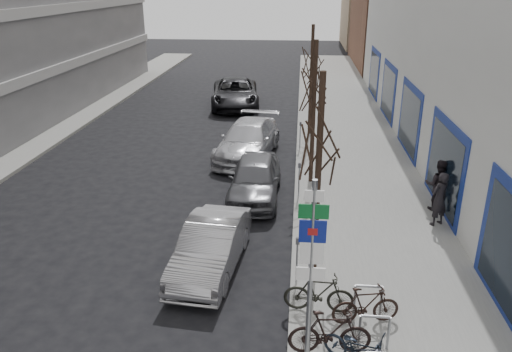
% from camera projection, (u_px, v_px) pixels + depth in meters
% --- Properties ---
extents(sidewalk_east, '(5.00, 70.00, 0.15)m').
position_uv_depth(sidewalk_east, '(360.00, 184.00, 19.29)').
color(sidewalk_east, slate).
rests_on(sidewalk_east, ground).
extents(brick_building_far, '(12.00, 14.00, 8.00)m').
position_uv_depth(brick_building_far, '(424.00, 21.00, 44.95)').
color(brick_building_far, brown).
rests_on(brick_building_far, ground).
extents(tan_building_far, '(13.00, 12.00, 9.00)m').
position_uv_depth(tan_building_far, '(400.00, 7.00, 58.62)').
color(tan_building_far, '#937A5B').
rests_on(tan_building_far, ground).
extents(highway_sign_pole, '(0.55, 0.10, 4.20)m').
position_uv_depth(highway_sign_pole, '(311.00, 266.00, 9.32)').
color(highway_sign_pole, gray).
rests_on(highway_sign_pole, ground).
extents(bike_rack, '(0.66, 2.26, 0.83)m').
position_uv_depth(bike_rack, '(374.00, 328.00, 10.43)').
color(bike_rack, gray).
rests_on(bike_rack, sidewalk_east).
extents(tree_near, '(1.80, 1.80, 5.50)m').
position_uv_depth(tree_near, '(320.00, 129.00, 11.95)').
color(tree_near, black).
rests_on(tree_near, ground).
extents(tree_mid, '(1.80, 1.80, 5.50)m').
position_uv_depth(tree_mid, '(315.00, 79.00, 17.98)').
color(tree_mid, black).
rests_on(tree_mid, ground).
extents(tree_far, '(1.80, 1.80, 5.50)m').
position_uv_depth(tree_far, '(312.00, 54.00, 24.00)').
color(tree_far, black).
rests_on(tree_far, ground).
extents(meter_front, '(0.10, 0.08, 1.27)m').
position_uv_depth(meter_front, '(297.00, 255.00, 12.69)').
color(meter_front, gray).
rests_on(meter_front, sidewalk_east).
extents(meter_mid, '(0.10, 0.08, 1.27)m').
position_uv_depth(meter_mid, '(299.00, 176.00, 17.79)').
color(meter_mid, gray).
rests_on(meter_mid, sidewalk_east).
extents(meter_back, '(0.10, 0.08, 1.27)m').
position_uv_depth(meter_back, '(300.00, 132.00, 22.89)').
color(meter_back, gray).
rests_on(meter_back, sidewalk_east).
extents(bike_near_right, '(1.79, 0.67, 1.06)m').
position_uv_depth(bike_near_right, '(330.00, 332.00, 10.27)').
color(bike_near_right, black).
rests_on(bike_near_right, sidewalk_east).
extents(bike_mid_curb, '(1.58, 1.14, 0.94)m').
position_uv_depth(bike_mid_curb, '(359.00, 346.00, 9.98)').
color(bike_mid_curb, black).
rests_on(bike_mid_curb, sidewalk_east).
extents(bike_mid_inner, '(1.69, 0.58, 1.01)m').
position_uv_depth(bike_mid_inner, '(319.00, 293.00, 11.61)').
color(bike_mid_inner, black).
rests_on(bike_mid_inner, sidewalk_east).
extents(bike_far_inner, '(1.64, 0.78, 0.96)m').
position_uv_depth(bike_far_inner, '(366.00, 305.00, 11.22)').
color(bike_far_inner, black).
rests_on(bike_far_inner, sidewalk_east).
extents(parked_car_front, '(1.83, 4.28, 1.37)m').
position_uv_depth(parked_car_front, '(211.00, 247.00, 13.56)').
color(parked_car_front, '#9D9CA1').
rests_on(parked_car_front, ground).
extents(parked_car_mid, '(1.78, 4.41, 1.50)m').
position_uv_depth(parked_car_mid, '(255.00, 178.00, 18.04)').
color(parked_car_mid, '#4F5054').
rests_on(parked_car_mid, ground).
extents(parked_car_back, '(2.92, 5.67, 1.57)m').
position_uv_depth(parked_car_back, '(248.00, 140.00, 22.24)').
color(parked_car_back, '#B3B3B8').
rests_on(parked_car_back, ground).
extents(lane_car, '(3.56, 6.40, 1.69)m').
position_uv_depth(lane_car, '(235.00, 93.00, 31.16)').
color(lane_car, black).
rests_on(lane_car, ground).
extents(pedestrian_near, '(0.77, 0.71, 1.77)m').
position_uv_depth(pedestrian_near, '(439.00, 199.00, 15.65)').
color(pedestrian_near, black).
rests_on(pedestrian_near, sidewalk_east).
extents(pedestrian_far, '(0.75, 0.60, 1.80)m').
position_uv_depth(pedestrian_far, '(438.00, 185.00, 16.70)').
color(pedestrian_far, black).
rests_on(pedestrian_far, sidewalk_east).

